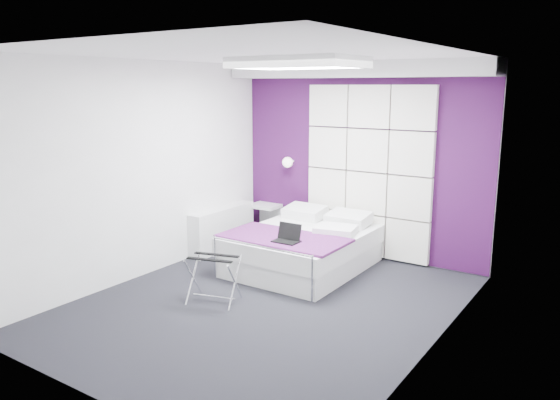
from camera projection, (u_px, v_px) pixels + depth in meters
name	position (u px, v px, depth m)	size (l,w,h in m)	color
floor	(267.00, 304.00, 5.87)	(4.40, 4.40, 0.00)	black
ceiling	(265.00, 54.00, 5.33)	(4.40, 4.40, 0.00)	white
wall_back	(360.00, 161.00, 7.39)	(3.60, 3.60, 0.00)	silver
wall_left	(144.00, 170.00, 6.58)	(4.40, 4.40, 0.00)	silver
wall_right	(439.00, 206.00, 4.62)	(4.40, 4.40, 0.00)	silver
accent_wall	(359.00, 161.00, 7.38)	(3.58, 0.02, 2.58)	#380E3C
soffit	(354.00, 69.00, 6.94)	(3.58, 0.50, 0.20)	silver
headboard	(368.00, 172.00, 7.28)	(1.80, 0.08, 2.30)	white
skylight	(298.00, 62.00, 5.83)	(1.36, 0.86, 0.12)	white
wall_lamp	(289.00, 162.00, 7.86)	(0.15, 0.15, 0.15)	white
radiator	(222.00, 229.00, 7.78)	(0.22, 1.20, 0.60)	silver
bed	(303.00, 248.00, 6.96)	(1.52, 1.83, 0.65)	silver
nightstand	(265.00, 206.00, 8.19)	(0.43, 0.34, 0.05)	silver
luggage_rack	(214.00, 279.00, 5.88)	(0.52, 0.38, 0.51)	silver
laptop	(288.00, 237.00, 6.36)	(0.30, 0.21, 0.22)	black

